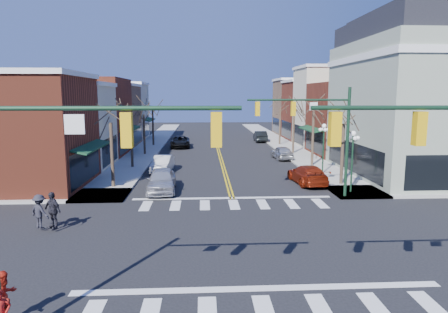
{
  "coord_description": "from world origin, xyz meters",
  "views": [
    {
      "loc": [
        -1.9,
        -17.63,
        6.75
      ],
      "look_at": [
        -0.54,
        7.61,
        2.8
      ],
      "focal_mm": 32.0,
      "sensor_mm": 36.0,
      "label": 1
    }
  ],
  "objects": [
    {
      "name": "ground",
      "position": [
        0.0,
        0.0,
        0.0
      ],
      "size": [
        160.0,
        160.0,
        0.0
      ],
      "primitive_type": "plane",
      "color": "black",
      "rests_on": "ground"
    },
    {
      "name": "sidewalk_left",
      "position": [
        -8.75,
        20.0,
        0.07
      ],
      "size": [
        3.5,
        70.0,
        0.15
      ],
      "primitive_type": "cube",
      "color": "#9E9B93",
      "rests_on": "ground"
    },
    {
      "name": "sidewalk_right",
      "position": [
        8.75,
        20.0,
        0.07
      ],
      "size": [
        3.5,
        70.0,
        0.15
      ],
      "primitive_type": "cube",
      "color": "#9E9B93",
      "rests_on": "ground"
    },
    {
      "name": "bldg_left_brick_a",
      "position": [
        -15.5,
        11.75,
        4.0
      ],
      "size": [
        10.0,
        8.5,
        8.0
      ],
      "primitive_type": "cube",
      "color": "maroon",
      "rests_on": "ground"
    },
    {
      "name": "bldg_left_stucco_a",
      "position": [
        -15.5,
        19.5,
        3.75
      ],
      "size": [
        10.0,
        7.0,
        7.5
      ],
      "primitive_type": "cube",
      "color": "beige",
      "rests_on": "ground"
    },
    {
      "name": "bldg_left_brick_b",
      "position": [
        -15.5,
        27.5,
        4.25
      ],
      "size": [
        10.0,
        9.0,
        8.5
      ],
      "primitive_type": "cube",
      "color": "maroon",
      "rests_on": "ground"
    },
    {
      "name": "bldg_left_tan",
      "position": [
        -15.5,
        35.75,
        3.9
      ],
      "size": [
        10.0,
        7.5,
        7.8
      ],
      "primitive_type": "cube",
      "color": "#87654A",
      "rests_on": "ground"
    },
    {
      "name": "bldg_left_stucco_b",
      "position": [
        -15.5,
        43.5,
        4.1
      ],
      "size": [
        10.0,
        8.0,
        8.2
      ],
      "primitive_type": "cube",
      "color": "beige",
      "rests_on": "ground"
    },
    {
      "name": "bldg_right_brick_a",
      "position": [
        15.5,
        25.75,
        4.0
      ],
      "size": [
        10.0,
        8.5,
        8.0
      ],
      "primitive_type": "cube",
      "color": "maroon",
      "rests_on": "ground"
    },
    {
      "name": "bldg_right_stucco",
      "position": [
        15.5,
        33.5,
        5.0
      ],
      "size": [
        10.0,
        7.0,
        10.0
      ],
      "primitive_type": "cube",
      "color": "beige",
      "rests_on": "ground"
    },
    {
      "name": "bldg_right_brick_b",
      "position": [
        15.5,
        41.0,
        4.25
      ],
      "size": [
        10.0,
        8.0,
        8.5
      ],
      "primitive_type": "cube",
      "color": "maroon",
      "rests_on": "ground"
    },
    {
      "name": "bldg_right_tan",
      "position": [
        15.5,
        49.0,
        4.5
      ],
      "size": [
        10.0,
        8.0,
        9.0
      ],
      "primitive_type": "cube",
      "color": "#87654A",
      "rests_on": "ground"
    },
    {
      "name": "victorian_corner",
      "position": [
        16.5,
        14.5,
        6.66
      ],
      "size": [
        12.25,
        14.25,
        13.3
      ],
      "color": "gray",
      "rests_on": "ground"
    },
    {
      "name": "traffic_mast_near_left",
      "position": [
        -5.55,
        -7.4,
        4.71
      ],
      "size": [
        6.6,
        0.28,
        7.2
      ],
      "color": "#14331E",
      "rests_on": "ground"
    },
    {
      "name": "traffic_mast_far_right",
      "position": [
        5.55,
        7.4,
        4.71
      ],
      "size": [
        6.6,
        0.28,
        7.2
      ],
      "color": "#14331E",
      "rests_on": "ground"
    },
    {
      "name": "lamppost_corner",
      "position": [
        8.2,
        8.5,
        2.96
      ],
      "size": [
        0.36,
        0.36,
        4.33
      ],
      "color": "#14331E",
      "rests_on": "ground"
    },
    {
      "name": "lamppost_midblock",
      "position": [
        8.2,
        15.0,
        2.96
      ],
      "size": [
        0.36,
        0.36,
        4.33
      ],
      "color": "#14331E",
      "rests_on": "ground"
    },
    {
      "name": "tree_left_a",
      "position": [
        -8.4,
        11.0,
        2.38
      ],
      "size": [
        0.24,
        0.24,
        4.76
      ],
      "primitive_type": "cylinder",
      "color": "#382B21",
      "rests_on": "ground"
    },
    {
      "name": "tree_left_b",
      "position": [
        -8.4,
        19.0,
        2.52
      ],
      "size": [
        0.24,
        0.24,
        5.04
      ],
      "primitive_type": "cylinder",
      "color": "#382B21",
      "rests_on": "ground"
    },
    {
      "name": "tree_left_c",
      "position": [
        -8.4,
        27.0,
        2.27
      ],
      "size": [
        0.24,
        0.24,
        4.55
      ],
      "primitive_type": "cylinder",
      "color": "#382B21",
      "rests_on": "ground"
    },
    {
      "name": "tree_left_d",
      "position": [
        -8.4,
        35.0,
        2.45
      ],
      "size": [
        0.24,
        0.24,
        4.9
      ],
      "primitive_type": "cylinder",
      "color": "#382B21",
      "rests_on": "ground"
    },
    {
      "name": "tree_right_a",
      "position": [
        8.4,
        11.0,
        2.31
      ],
      "size": [
        0.24,
        0.24,
        4.62
      ],
      "primitive_type": "cylinder",
      "color": "#382B21",
      "rests_on": "ground"
    },
    {
      "name": "tree_right_b",
      "position": [
        8.4,
        19.0,
        2.59
      ],
      "size": [
        0.24,
        0.24,
        5.18
      ],
      "primitive_type": "cylinder",
      "color": "#382B21",
      "rests_on": "ground"
    },
    {
      "name": "tree_right_c",
      "position": [
        8.4,
        27.0,
        2.42
      ],
      "size": [
        0.24,
        0.24,
        4.83
      ],
      "primitive_type": "cylinder",
      "color": "#382B21",
      "rests_on": "ground"
    },
    {
      "name": "tree_right_d",
      "position": [
        8.4,
        35.0,
        2.48
      ],
      "size": [
        0.24,
        0.24,
        4.97
      ],
      "primitive_type": "cylinder",
      "color": "#382B21",
      "rests_on": "ground"
    },
    {
      "name": "car_left_near",
      "position": [
        -4.8,
        9.83,
        0.82
      ],
      "size": [
        2.12,
        4.86,
        1.63
      ],
      "primitive_type": "imported",
      "rotation": [
        0.0,
        0.0,
        0.04
      ],
      "color": "#BBBBC0",
      "rests_on": "ground"
    },
    {
      "name": "car_left_mid",
      "position": [
        -5.46,
        17.2,
        0.7
      ],
      "size": [
        1.85,
        4.38,
        1.4
      ],
      "primitive_type": "imported",
      "rotation": [
        0.0,
        0.0,
        -0.09
      ],
      "color": "silver",
      "rests_on": "ground"
    },
    {
      "name": "car_left_far",
      "position": [
        -4.8,
        33.46,
        0.72
      ],
      "size": [
        2.64,
        5.32,
        1.45
      ],
      "primitive_type": "imported",
      "rotation": [
        0.0,
        0.0,
        0.05
      ],
      "color": "black",
      "rests_on": "ground"
    },
    {
      "name": "car_right_near",
      "position": [
        6.04,
        11.75,
        0.72
      ],
      "size": [
        2.4,
        5.09,
        1.43
      ],
      "primitive_type": "imported",
      "rotation": [
        0.0,
        0.0,
        3.22
      ],
      "color": "maroon",
      "rests_on": "ground"
    },
    {
      "name": "car_right_mid",
      "position": [
        6.4,
        23.4,
        0.7
      ],
      "size": [
        1.98,
        4.24,
        1.41
      ],
      "primitive_type": "imported",
      "rotation": [
        0.0,
        0.0,
        3.22
      ],
      "color": "#A7A8AC",
      "rests_on": "ground"
    },
    {
      "name": "car_right_far",
      "position": [
        6.4,
        39.23,
        0.77
      ],
      "size": [
        1.72,
        4.69,
        1.54
      ],
      "primitive_type": "imported",
      "rotation": [
        0.0,
        0.0,
        3.12
      ],
      "color": "black",
      "rests_on": "ground"
    },
    {
      "name": "pedestrian_red_b",
      "position": [
        -7.71,
        -6.42,
        0.92
      ],
      "size": [
        0.83,
        0.92,
        1.54
      ],
      "primitive_type": "imported",
      "rotation": [
        0.0,
        0.0,
        1.16
      ],
      "color": "red",
      "rests_on": "sidewalk_left"
    },
    {
      "name": "pedestrian_dark_a",
      "position": [
        -9.36,
        1.89,
        1.07
      ],
      "size": [
        1.16,
        0.96,
        1.85
      ],
      "primitive_type": "imported",
      "rotation": [
        0.0,
        0.0,
        -0.57
      ],
      "color": "black",
      "rests_on": "sidewalk_left"
    },
    {
      "name": "pedestrian_dark_b",
      "position": [
        -10.0,
        1.92,
        1.01
      ],
      "size": [
        1.28,
        1.11,
        1.71
      ],
      "primitive_type": "imported",
      "rotation": [
        0.0,
        0.0,
        2.62
      ],
      "color": "black",
      "rests_on": "sidewalk_left"
    }
  ]
}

